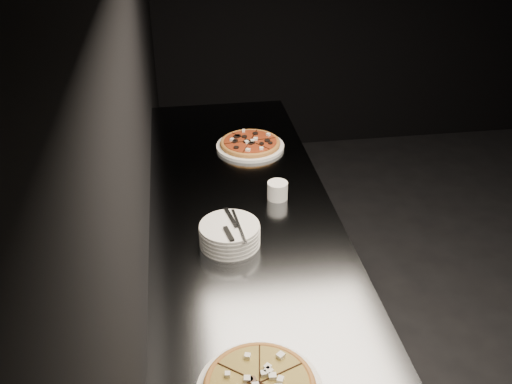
{
  "coord_description": "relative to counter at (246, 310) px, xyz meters",
  "views": [
    {
      "loc": [
        -2.36,
        -1.83,
        2.16
      ],
      "look_at": [
        -2.08,
        0.05,
        1.02
      ],
      "focal_mm": 40.0,
      "sensor_mm": 36.0,
      "label": 1
    }
  ],
  "objects": [
    {
      "name": "wall_left",
      "position": [
        -0.37,
        0.0,
        0.94
      ],
      "size": [
        0.02,
        5.0,
        2.8
      ],
      "primitive_type": "cube",
      "color": "black",
      "rests_on": "floor"
    },
    {
      "name": "plate_stack",
      "position": [
        -0.08,
        -0.14,
        0.5
      ],
      "size": [
        0.22,
        0.22,
        0.08
      ],
      "color": "white",
      "rests_on": "counter"
    },
    {
      "name": "ramekin",
      "position": [
        0.16,
        0.15,
        0.5
      ],
      "size": [
        0.08,
        0.08,
        0.07
      ],
      "color": "white",
      "rests_on": "counter"
    },
    {
      "name": "counter",
      "position": [
        0.0,
        0.0,
        0.0
      ],
      "size": [
        0.74,
        2.44,
        0.92
      ],
      "color": "#56585D",
      "rests_on": "floor"
    },
    {
      "name": "cutlery",
      "position": [
        -0.07,
        -0.15,
        0.54
      ],
      "size": [
        0.08,
        0.24,
        0.01
      ],
      "rotation": [
        0.0,
        0.0,
        0.2
      ],
      "color": "#ACAEB3",
      "rests_on": "plate_stack"
    },
    {
      "name": "pizza_tomato",
      "position": [
        0.11,
        0.64,
        0.48
      ],
      "size": [
        0.33,
        0.33,
        0.04
      ],
      "rotation": [
        0.0,
        0.0,
        0.12
      ],
      "color": "white",
      "rests_on": "counter"
    }
  ]
}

